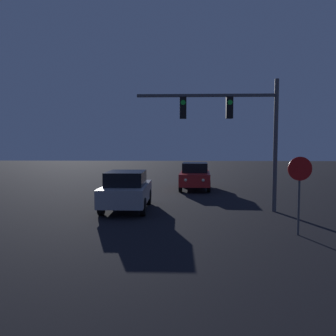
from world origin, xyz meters
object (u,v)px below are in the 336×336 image
(car_near, at_px, (127,190))
(traffic_signal_mast, at_px, (237,122))
(stop_sign, at_px, (300,180))
(car_far, at_px, (195,176))

(car_near, xyz_separation_m, traffic_signal_mast, (4.71, -0.18, 2.91))
(car_near, xyz_separation_m, stop_sign, (6.03, -3.86, 0.86))
(car_near, distance_m, stop_sign, 7.21)
(traffic_signal_mast, height_order, stop_sign, traffic_signal_mast)
(car_near, distance_m, traffic_signal_mast, 5.54)
(car_near, relative_size, stop_sign, 1.67)
(stop_sign, bearing_deg, traffic_signal_mast, 109.74)
(car_near, bearing_deg, stop_sign, -32.90)
(car_far, height_order, stop_sign, stop_sign)
(car_near, bearing_deg, car_far, 63.72)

